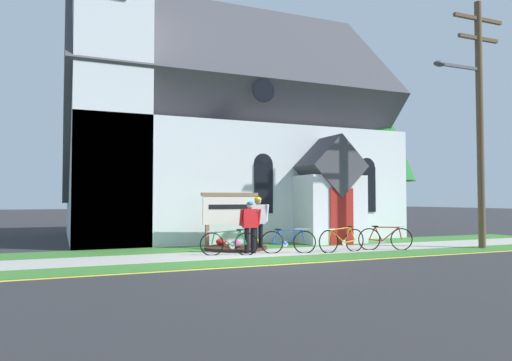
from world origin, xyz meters
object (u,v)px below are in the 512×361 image
bicycle_blue (229,243)px  bicycle_orange (342,240)px  roadside_conifer (372,125)px  bicycle_yellow (385,238)px  church_sign (230,211)px  utility_pole (478,110)px  bicycle_green (288,241)px  cyclist_in_orange_jersey (258,219)px  cyclist_in_yellow_jersey (250,223)px

bicycle_blue → bicycle_orange: (3.59, -0.57, 0.02)m
roadside_conifer → bicycle_yellow: bearing=-123.5°
church_sign → roadside_conifer: (8.61, 3.52, 4.04)m
bicycle_orange → utility_pole: (5.09, -0.77, 4.40)m
bicycle_green → bicycle_blue: bearing=173.7°
bicycle_blue → cyclist_in_orange_jersey: size_ratio=0.94×
bicycle_yellow → cyclist_in_orange_jersey: 4.29m
bicycle_yellow → cyclist_in_yellow_jersey: size_ratio=1.06×
bicycle_blue → bicycle_yellow: (5.28, -0.56, 0.02)m
bicycle_blue → utility_pole: bearing=-8.7°
bicycle_green → utility_pole: 8.20m
bicycle_green → cyclist_in_orange_jersey: 1.42m
cyclist_in_yellow_jersey → utility_pole: (7.93, -1.54, 3.85)m
bicycle_green → roadside_conifer: size_ratio=0.21×
church_sign → cyclist_in_orange_jersey: (0.56, -1.16, -0.23)m
cyclist_in_yellow_jersey → roadside_conifer: (8.61, 5.39, 4.38)m
bicycle_green → cyclist_in_orange_jersey: size_ratio=0.95×
cyclist_in_orange_jersey → roadside_conifer: (8.05, 4.68, 4.27)m
bicycle_blue → roadside_conifer: size_ratio=0.21×
utility_pole → roadside_conifer: size_ratio=1.07×
cyclist_in_orange_jersey → roadside_conifer: size_ratio=0.22×
bicycle_orange → church_sign: bearing=137.1°
cyclist_in_orange_jersey → cyclist_in_yellow_jersey: bearing=-128.4°
bicycle_blue → bicycle_orange: size_ratio=0.94×
bicycle_blue → bicycle_green: bearing=-6.3°
cyclist_in_orange_jersey → cyclist_in_yellow_jersey: cyclist_in_orange_jersey is taller
roadside_conifer → cyclist_in_orange_jersey: bearing=-149.8°
church_sign → utility_pole: bearing=-23.3°
church_sign → bicycle_orange: (2.84, -2.64, -0.90)m
bicycle_green → cyclist_in_yellow_jersey: size_ratio=1.03×
church_sign → bicycle_green: 2.69m
church_sign → cyclist_in_orange_jersey: 1.31m
bicycle_yellow → roadside_conifer: bearing=56.5°
bicycle_yellow → roadside_conifer: 8.88m
bicycle_orange → cyclist_in_orange_jersey: bearing=147.0°
bicycle_green → cyclist_in_orange_jersey: cyclist_in_orange_jersey is taller
cyclist_in_orange_jersey → utility_pole: size_ratio=0.20×
utility_pole → roadside_conifer: (0.68, 6.93, 0.54)m
bicycle_green → roadside_conifer: bearing=37.7°
cyclist_in_orange_jersey → cyclist_in_yellow_jersey: (-0.56, -0.71, -0.11)m
bicycle_orange → bicycle_green: bearing=168.2°
roadside_conifer → bicycle_orange: bearing=-133.1°
bicycle_green → bicycle_blue: 1.87m
cyclist_in_yellow_jersey → utility_pole: bearing=-11.0°
church_sign → bicycle_green: (1.11, -2.28, -0.91)m
cyclist_in_orange_jersey → roadside_conifer: bearing=30.2°
bicycle_green → roadside_conifer: 10.70m
utility_pole → roadside_conifer: 6.98m
bicycle_blue → bicycle_yellow: 5.31m
church_sign → cyclist_in_orange_jersey: church_sign is taller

